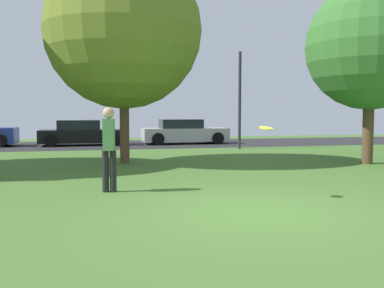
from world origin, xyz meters
TOP-DOWN VIEW (x-y plane):
  - ground_plane at (0.00, 0.00)m, footprint 44.00×44.00m
  - road_strip at (0.00, 16.00)m, footprint 44.00×6.40m
  - oak_tree_right at (6.13, 5.65)m, footprint 4.15×4.15m
  - maple_tree_near at (-1.68, 7.61)m, footprint 5.13×5.13m
  - person_bystander at (-2.37, 2.45)m, footprint 0.30×0.35m
  - frisbee_disc at (0.57, 0.99)m, footprint 0.36×0.36m
  - parked_car_black at (-3.24, 15.92)m, footprint 4.37×1.93m
  - parked_car_silver at (2.09, 15.85)m, footprint 4.57×1.95m
  - street_lamp_post at (3.97, 12.20)m, footprint 0.14×0.14m

SIDE VIEW (x-z plane):
  - ground_plane at x=0.00m, z-range 0.00..0.00m
  - road_strip at x=0.00m, z-range 0.00..0.01m
  - parked_car_black at x=-3.24m, z-range -0.05..1.25m
  - parked_car_silver at x=2.09m, z-range -0.05..1.28m
  - person_bystander at x=-2.37m, z-range 0.11..1.91m
  - frisbee_disc at x=0.57m, z-range 1.35..1.43m
  - street_lamp_post at x=3.97m, z-range 0.00..4.50m
  - oak_tree_right at x=6.13m, z-range 0.88..6.80m
  - maple_tree_near at x=-1.68m, z-range 0.90..7.84m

